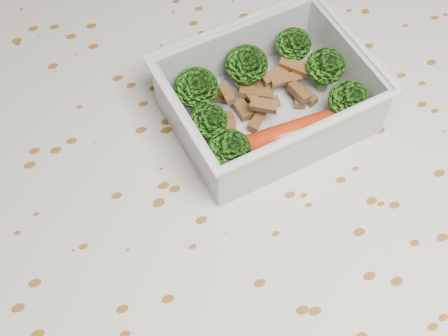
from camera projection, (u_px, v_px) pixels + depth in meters
name	position (u px, v px, depth m)	size (l,w,h in m)	color
dining_table	(224.00, 227.00, 0.58)	(1.40, 0.90, 0.75)	brown
tablecloth	(224.00, 201.00, 0.53)	(1.46, 0.96, 0.19)	beige
lunch_container	(268.00, 103.00, 0.52)	(0.18, 0.15, 0.06)	silver
broccoli_florets	(262.00, 90.00, 0.51)	(0.15, 0.11, 0.04)	#608C3F
meat_pile	(260.00, 95.00, 0.53)	(0.10, 0.07, 0.03)	brown
sausage	(293.00, 134.00, 0.50)	(0.14, 0.02, 0.02)	red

